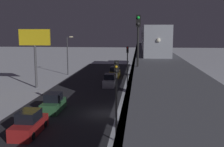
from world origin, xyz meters
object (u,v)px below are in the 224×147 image
at_px(rail_signal, 138,32).
at_px(traffic_light_near, 116,89).
at_px(subway_train, 151,37).
at_px(sedan_yellow, 115,73).
at_px(sedan_silver, 110,81).
at_px(commercial_billboard, 35,43).
at_px(sedan_green, 54,104).
at_px(sedan_red, 29,124).
at_px(traffic_light_mid, 127,62).

height_order(rail_signal, traffic_light_near, rail_signal).
relative_size(subway_train, rail_signal, 9.22).
bearing_deg(sedan_yellow, sedan_silver, -90.00).
distance_m(rail_signal, sedan_yellow, 31.13).
distance_m(rail_signal, commercial_billboard, 24.31).
relative_size(sedan_green, commercial_billboard, 0.46).
bearing_deg(sedan_green, subway_train, -121.34).
height_order(rail_signal, sedan_red, rail_signal).
bearing_deg(traffic_light_near, sedan_red, -7.53).
distance_m(sedan_red, commercial_billboard, 20.55).
xyz_separation_m(rail_signal, traffic_light_mid, (1.59, -18.46, -4.36)).
distance_m(sedan_yellow, commercial_billboard, 16.87).
bearing_deg(sedan_yellow, subway_train, -36.91).
bearing_deg(sedan_yellow, sedan_green, -101.26).
relative_size(subway_train, sedan_yellow, 7.72).
bearing_deg(traffic_light_mid, sedan_silver, -41.23).
relative_size(sedan_red, traffic_light_near, 0.72).
distance_m(sedan_green, sedan_yellow, 23.55).
bearing_deg(sedan_red, sedan_green, -90.00).
relative_size(sedan_silver, commercial_billboard, 0.49).
bearing_deg(sedan_silver, sedan_yellow, 90.00).
bearing_deg(traffic_light_mid, sedan_red, 67.83).
relative_size(rail_signal, sedan_green, 0.98).
height_order(subway_train, traffic_light_near, subway_train).
relative_size(sedan_silver, traffic_light_near, 0.68).
height_order(rail_signal, sedan_yellow, rail_signal).
distance_m(sedan_yellow, traffic_light_mid, 12.19).
xyz_separation_m(rail_signal, traffic_light_near, (1.59, 0.93, -4.36)).
distance_m(traffic_light_near, commercial_billboard, 24.16).
relative_size(subway_train, traffic_light_near, 5.76).
bearing_deg(traffic_light_mid, subway_train, -119.06).
distance_m(rail_signal, sedan_green, 13.71).
relative_size(sedan_yellow, sedan_silver, 1.09).
height_order(sedan_silver, traffic_light_mid, traffic_light_mid).
xyz_separation_m(sedan_red, traffic_light_mid, (-7.50, -18.40, 3.41)).
xyz_separation_m(sedan_green, sedan_yellow, (-4.60, -23.10, 0.00)).
height_order(subway_train, sedan_yellow, subway_train).
height_order(sedan_red, sedan_green, same).
bearing_deg(sedan_red, rail_signal, 179.65).
bearing_deg(traffic_light_near, sedan_silver, -82.47).
xyz_separation_m(sedan_silver, commercial_billboard, (11.08, 2.41, 6.03)).
relative_size(subway_train, commercial_billboard, 4.14).
bearing_deg(rail_signal, commercial_billboard, -50.06).
bearing_deg(sedan_red, traffic_light_mid, -112.17).
relative_size(traffic_light_near, traffic_light_mid, 1.00).
height_order(rail_signal, sedan_green, rail_signal).
bearing_deg(subway_train, traffic_light_mid, 60.94).
xyz_separation_m(sedan_green, traffic_light_mid, (-7.50, -11.75, 3.40)).
bearing_deg(sedan_yellow, traffic_light_near, -84.61).
distance_m(sedan_yellow, sedan_silver, 8.81).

